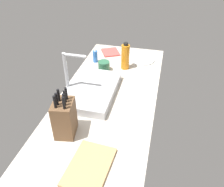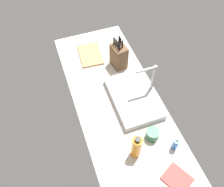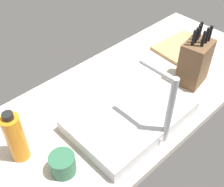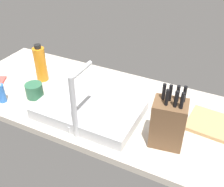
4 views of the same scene
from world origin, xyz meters
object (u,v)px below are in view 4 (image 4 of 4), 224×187
Objects in this scene: dinner_plate at (32,64)px; soap_bottle at (1,92)px; knife_block at (168,123)px; water_bottle at (40,64)px; sink_basin at (89,109)px; faucet at (75,100)px; cutting_board at (220,127)px; coffee_mug at (34,90)px.

soap_bottle is at bearing 108.51° from dinner_plate.
knife_block is 82.54cm from water_bottle.
sink_basin is 2.15× the size of dinner_plate.
knife_block is at bearing -162.11° from faucet.
cutting_board reaches higher than dinner_plate.
cutting_board is at bearing 175.50° from dinner_plate.
sink_basin is at bearing -166.57° from soap_bottle.
knife_block is 3.09× the size of coffee_mug.
coffee_mug reaches higher than dinner_plate.
water_bottle reaches higher than soap_bottle.
cutting_board is (-56.53, -31.88, -17.39)cm from faucet.
dinner_plate is (17.66, -11.25, -9.82)cm from water_bottle.
knife_block is 86.10cm from soap_bottle.
faucet is at bearing 29.42° from cutting_board.
sink_basin is 61.57cm from cutting_board.
faucet is at bearing 176.36° from soap_bottle.
soap_bottle is at bearing -3.64° from faucet.
sink_basin is 21.02cm from faucet.
water_bottle is (100.21, 1.97, 9.52)cm from cutting_board.
knife_block is at bearing -174.11° from soap_bottle.
water_bottle is 2.44× the size of coffee_mug.
soap_bottle is 0.56× the size of dinner_plate.
soap_bottle is 16.59cm from coffee_mug.
dinner_plate is (12.75, -38.07, -4.96)cm from soap_bottle.
faucet is at bearing 145.59° from water_bottle.
sink_basin is 64.90cm from dinner_plate.
soap_bottle is 0.58× the size of water_bottle.
dinner_plate is (58.96, -27.04, -2.30)cm from sink_basin.
water_bottle reaches higher than coffee_mug.
knife_block is 29.82cm from cutting_board.
knife_block is at bearing 178.31° from coffee_mug.
dinner_plate is (61.34, -41.16, -17.69)cm from faucet.
faucet is 67.19cm from cutting_board.
coffee_mug reaches higher than cutting_board.
sink_basin is 47.59cm from soap_bottle.
faucet reaches higher than cutting_board.
knife_block is at bearing 163.41° from dinner_plate.
water_bottle is at bearing -100.39° from soap_bottle.
water_bottle is 23.13cm from dinner_plate.
soap_bottle is (46.21, 11.04, 2.65)cm from sink_basin.
sink_basin is 1.74× the size of knife_block.
sink_basin is at bearing -179.89° from coffee_mug.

